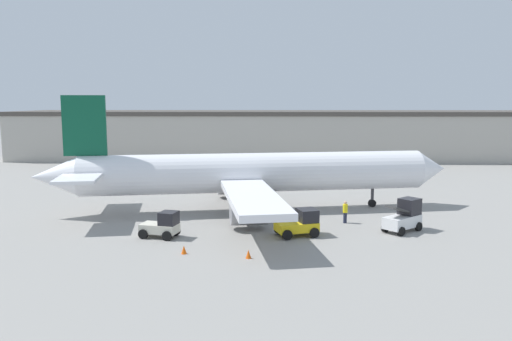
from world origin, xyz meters
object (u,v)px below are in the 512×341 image
Objects in this scene: belt_loader_truck at (404,217)px; pushback_tug at (162,226)px; airplane at (246,174)px; safety_cone_near at (248,254)px; baggage_tug at (300,223)px; safety_cone_far at (184,250)px; ground_crew_worker at (345,211)px.

pushback_tug is at bearing 146.27° from belt_loader_truck.
airplane reaches higher than safety_cone_near.
airplane is 9.63m from baggage_tug.
belt_loader_truck is 6.10× the size of safety_cone_far.
airplane reaches higher than ground_crew_worker.
airplane is 67.91× the size of safety_cone_far.
ground_crew_worker is 12.08m from safety_cone_near.
ground_crew_worker reaches higher than safety_cone_near.
safety_cone_far is at bearing 160.32° from belt_loader_truck.
airplane is 14.11m from safety_cone_near.
belt_loader_truck is (12.40, -6.67, -2.27)m from airplane.
belt_loader_truck is at bearing 63.65° from ground_crew_worker.
belt_loader_truck is (8.04, 1.55, 0.20)m from baggage_tug.
safety_cone_far is at bearing -167.37° from baggage_tug.
baggage_tug is 6.16× the size of safety_cone_near.
safety_cone_near is (-3.56, -5.51, -0.64)m from baggage_tug.
pushback_tug is 5.34× the size of safety_cone_near.
safety_cone_far is (-4.23, 0.82, 0.00)m from safety_cone_near.
belt_loader_truck is at bearing -38.52° from airplane.
baggage_tug is at bearing -72.34° from airplane.
airplane reaches higher than safety_cone_far.
airplane is 13.73m from safety_cone_far.
ground_crew_worker is at bearing 26.83° from baggage_tug.
ground_crew_worker is at bearing 32.75° from pushback_tug.
safety_cone_far is (-3.44, -12.93, -3.12)m from airplane.
safety_cone_far is (-11.70, -8.65, -0.69)m from ground_crew_worker.
airplane is at bearing 110.48° from belt_loader_truck.
ground_crew_worker is 5.56m from baggage_tug.
belt_loader_truck is at bearing 31.35° from safety_cone_near.
safety_cone_near is (0.80, -13.74, -3.12)m from airplane.
ground_crew_worker is (8.27, -4.27, -2.43)m from airplane.
safety_cone_near is at bearing -10.91° from safety_cone_far.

